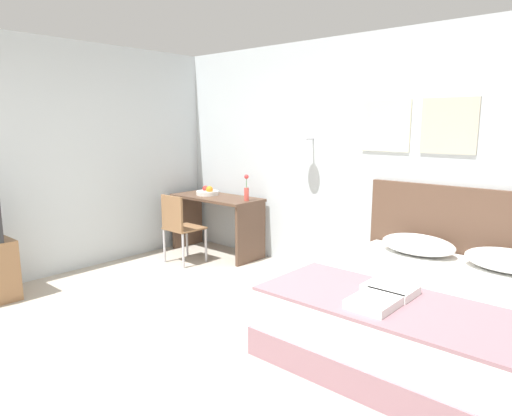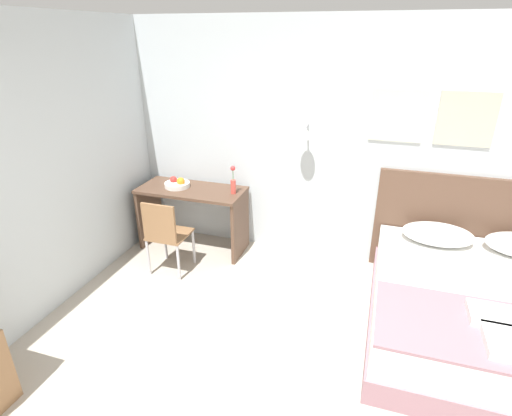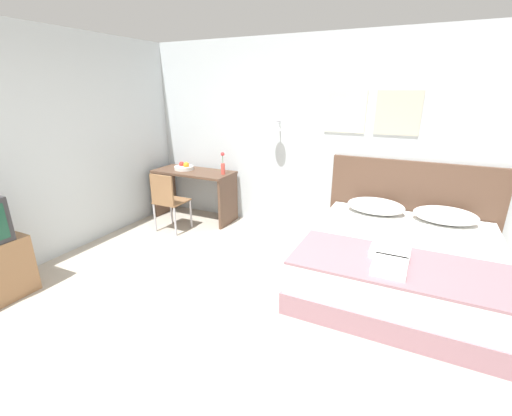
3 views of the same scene
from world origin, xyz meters
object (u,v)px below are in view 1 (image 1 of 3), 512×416
object	(u,v)px
headboard	(471,249)
fruit_bowl	(207,192)
throw_blanket	(394,305)
folded_towel_mid_bed	(374,302)
pillow_left	(418,245)
bed	(425,315)
pillow_right	(508,261)
desk_chair	(179,224)
folded_towel_near_foot	(390,290)
flower_vase	(246,190)
desk	(217,214)

from	to	relation	value
headboard	fruit_bowl	bearing A→B (deg)	-174.85
throw_blanket	folded_towel_mid_bed	size ratio (longest dim) A/B	5.27
folded_towel_mid_bed	fruit_bowl	bearing A→B (deg)	155.47
pillow_left	throw_blanket	xyz separation A→B (m)	(0.38, -1.33, -0.08)
bed	pillow_right	bearing A→B (deg)	62.72
desk_chair	folded_towel_near_foot	bearing A→B (deg)	-10.24
throw_blanket	folded_towel_mid_bed	distance (m)	0.16
flower_vase	folded_towel_near_foot	bearing A→B (deg)	-25.65
headboard	pillow_left	distance (m)	0.49
headboard	folded_towel_mid_bed	bearing A→B (deg)	-92.31
desk	headboard	bearing A→B (deg)	5.55
pillow_left	folded_towel_mid_bed	xyz separation A→B (m)	(0.31, -1.47, -0.04)
pillow_left	fruit_bowl	world-z (taller)	fruit_bowl
throw_blanket	fruit_bowl	distance (m)	3.56
desk_chair	flower_vase	size ratio (longest dim) A/B	2.62
pillow_left	desk	size ratio (longest dim) A/B	0.54
bed	desk	bearing A→B (deg)	166.66
folded_towel_near_foot	desk_chair	distance (m)	3.08
folded_towel_mid_bed	desk_chair	size ratio (longest dim) A/B	0.40
fruit_bowl	folded_towel_near_foot	bearing A→B (deg)	-20.38
folded_towel_mid_bed	desk_chair	xyz separation A→B (m)	(-3.05, 0.83, -0.06)
desk_chair	bed	bearing A→B (deg)	-1.88
bed	pillow_right	size ratio (longest dim) A/B	2.94
pillow_right	folded_towel_near_foot	world-z (taller)	pillow_right
bed	fruit_bowl	world-z (taller)	fruit_bowl
folded_towel_mid_bed	fruit_bowl	world-z (taller)	fruit_bowl
pillow_right	desk	xyz separation A→B (m)	(-3.49, -0.01, -0.06)
bed	folded_towel_near_foot	bearing A→B (deg)	-102.27
folded_towel_near_foot	flower_vase	bearing A→B (deg)	154.35
pillow_left	fruit_bowl	distance (m)	2.91
pillow_right	folded_towel_mid_bed	bearing A→B (deg)	-107.18
headboard	pillow_right	bearing A→B (deg)	-37.79
folded_towel_near_foot	desk	size ratio (longest dim) A/B	0.27
folded_towel_mid_bed	desk	size ratio (longest dim) A/B	0.28
headboard	desk_chair	distance (m)	3.26
desk	folded_towel_mid_bed	bearing A→B (deg)	-25.73
throw_blanket	fruit_bowl	bearing A→B (deg)	158.02
bed	headboard	size ratio (longest dim) A/B	1.00
pillow_left	throw_blanket	world-z (taller)	pillow_left
folded_towel_near_foot	flower_vase	xyz separation A→B (m)	(-2.48, 1.19, 0.34)
pillow_left	folded_towel_near_foot	bearing A→B (deg)	-76.44
headboard	folded_towel_near_foot	size ratio (longest dim) A/B	5.90
throw_blanket	flower_vase	world-z (taller)	flower_vase
throw_blanket	pillow_left	bearing A→B (deg)	106.08
desk	desk_chair	xyz separation A→B (m)	(-0.02, -0.63, -0.03)
folded_towel_near_foot	fruit_bowl	size ratio (longest dim) A/B	1.15
headboard	pillow_right	xyz separation A→B (m)	(0.38, -0.30, 0.03)
bed	pillow_right	xyz separation A→B (m)	(0.38, 0.74, 0.35)
desk	flower_vase	bearing A→B (deg)	1.21
pillow_left	pillow_right	bearing A→B (deg)	0.00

